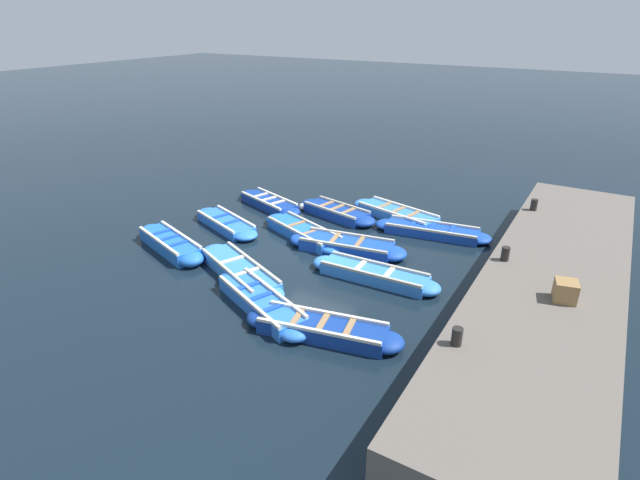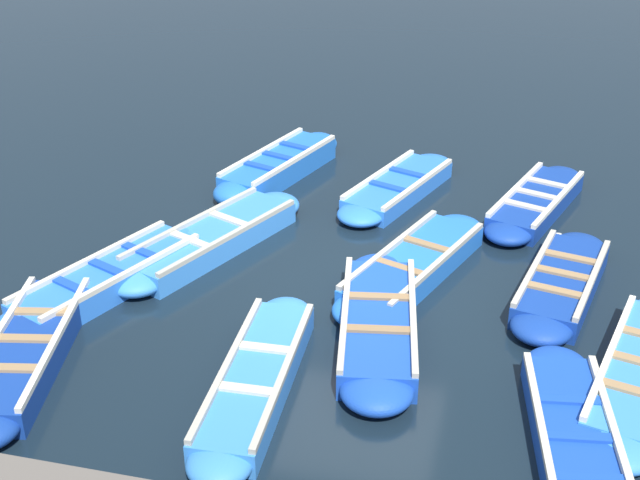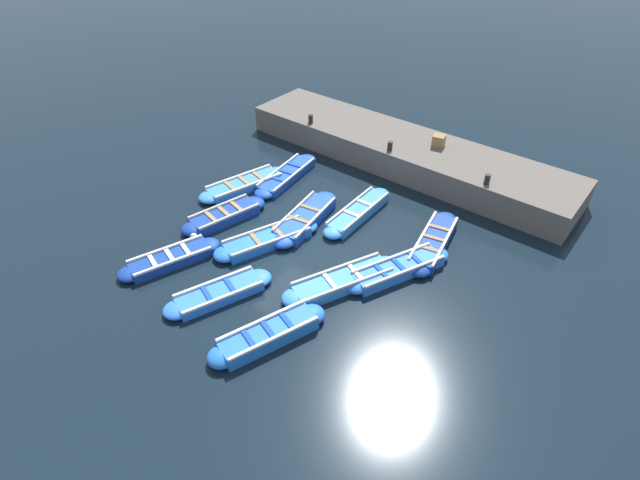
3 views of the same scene
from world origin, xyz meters
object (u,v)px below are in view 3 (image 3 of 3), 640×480
boat_end_of_row (224,216)px  boat_outer_right (219,293)px  bollard_north (311,119)px  bollard_mid_north (390,146)px  boat_broadside (343,281)px  boat_alongside (287,175)px  boat_mid_row (268,335)px  boat_bow_out (398,269)px  buoy_orange_near (194,237)px  boat_far_corner (433,242)px  wooden_crate (439,141)px  boat_drifting (358,212)px  bollard_mid_south (487,179)px  boat_stern_in (267,239)px  boat_outer_left (305,218)px  boat_tucked (170,259)px  boat_centre (245,184)px

boat_end_of_row → boat_outer_right: 3.89m
bollard_north → bollard_mid_north: bearing=90.0°
boat_broadside → bollard_north: size_ratio=11.15×
boat_alongside → boat_mid_row: size_ratio=1.10×
boat_alongside → boat_mid_row: bearing=38.5°
boat_alongside → boat_bow_out: size_ratio=1.03×
boat_bow_out → buoy_orange_near: size_ratio=14.92×
boat_alongside → boat_far_corner: (0.23, 6.61, 0.03)m
boat_outer_right → wooden_crate: bearing=172.9°
boat_drifting → boat_outer_right: boat_drifting is taller
bollard_mid_north → boat_drifting: bearing=13.6°
boat_far_corner → bollard_mid_south: 3.21m
boat_stern_in → boat_bow_out: bearing=108.7°
boat_bow_out → boat_far_corner: (-1.86, 0.20, -0.00)m
boat_outer_right → buoy_orange_near: boat_outer_right is taller
bollard_mid_north → boat_mid_row: bearing=13.5°
buoy_orange_near → boat_outer_left: bearing=143.5°
boat_bow_out → boat_broadside: bearing=-34.2°
bollard_mid_north → boat_tucked: bearing=-14.8°
boat_tucked → boat_outer_left: size_ratio=0.89×
bollard_mid_south → bollard_mid_north: bearing=-90.0°
boat_alongside → wooden_crate: 6.11m
boat_bow_out → boat_outer_right: (4.11, -3.49, -0.03)m
boat_bow_out → wooden_crate: 6.81m
boat_broadside → boat_far_corner: bearing=160.1°
boat_bow_out → bollard_mid_north: bollard_mid_north is taller
boat_mid_row → bollard_mid_north: size_ratio=9.93×
boat_end_of_row → boat_alongside: bearing=-177.3°
boat_tucked → boat_stern_in: bearing=147.2°
boat_stern_in → buoy_orange_near: boat_stern_in is taller
boat_outer_right → boat_centre: bearing=-141.5°
boat_bow_out → boat_outer_right: size_ratio=1.10×
boat_far_corner → boat_outer_right: 7.01m
boat_alongside → boat_bow_out: (2.09, 6.41, 0.03)m
boat_end_of_row → boat_outer_left: (-1.63, 2.32, 0.01)m
boat_alongside → bollard_mid_south: 7.52m
boat_tucked → wooden_crate: size_ratio=7.49×
boat_far_corner → bollard_mid_north: bollard_mid_north is taller
boat_tucked → wooden_crate: bearing=160.6°
boat_end_of_row → boat_centre: boat_end_of_row is taller
boat_centre → boat_outer_left: 3.29m
boat_drifting → bollard_mid_south: (-3.11, 3.22, 1.09)m
boat_stern_in → bollard_north: size_ratio=10.77×
bollard_north → boat_drifting: bearing=56.6°
boat_end_of_row → boat_bow_out: 6.39m
boat_stern_in → buoy_orange_near: 2.46m
boat_mid_row → boat_alongside: bearing=-141.5°
boat_end_of_row → boat_bow_out: boat_bow_out is taller
boat_outer_left → boat_stern_in: bearing=-7.4°
boat_mid_row → bollard_mid_south: bearing=169.3°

